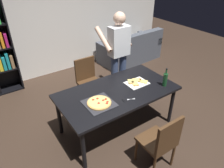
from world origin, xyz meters
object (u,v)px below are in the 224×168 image
wine_bottle (165,79)px  person_serving_pizza (118,52)px  chair_near_camera (161,141)px  pepperoni_pizza_on_tray (99,103)px  couch (131,51)px  kitchen_scissors (126,100)px  dining_table (117,94)px  chair_far_side (88,78)px

wine_bottle → person_serving_pizza: bearing=98.1°
chair_near_camera → pepperoni_pizza_on_tray: chair_near_camera is taller
chair_near_camera → couch: 3.54m
pepperoni_pizza_on_tray → kitchen_scissors: pepperoni_pizza_on_tray is taller
kitchen_scissors → wine_bottle: bearing=-2.3°
pepperoni_pizza_on_tray → wine_bottle: wine_bottle is taller
dining_table → couch: size_ratio=1.07×
chair_far_side → pepperoni_pizza_on_tray: chair_far_side is taller
couch → wine_bottle: size_ratio=5.53×
chair_near_camera → kitchen_scissors: chair_near_camera is taller
chair_near_camera → wine_bottle: wine_bottle is taller
chair_near_camera → wine_bottle: (0.72, 0.68, 0.36)m
chair_far_side → pepperoni_pizza_on_tray: bearing=-110.3°
person_serving_pizza → pepperoni_pizza_on_tray: (-0.98, -0.89, -0.23)m
kitchen_scissors → couch: bearing=49.4°
chair_far_side → kitchen_scissors: 1.29m
wine_bottle → kitchen_scissors: 0.77m
couch → wine_bottle: bearing=-117.3°
dining_table → chair_far_side: 1.00m
chair_near_camera → chair_far_side: (0.00, 1.97, 0.00)m
person_serving_pizza → kitchen_scissors: person_serving_pizza is taller
dining_table → kitchen_scissors: (-0.03, -0.28, 0.07)m
couch → pepperoni_pizza_on_tray: couch is taller
chair_far_side → person_serving_pizza: size_ratio=0.51×
wine_bottle → chair_far_side: bearing=119.2°
dining_table → pepperoni_pizza_on_tray: pepperoni_pizza_on_tray is taller
chair_far_side → kitchen_scissors: (-0.03, -1.26, 0.24)m
dining_table → wine_bottle: size_ratio=5.90×
dining_table → chair_near_camera: bearing=-90.0°
person_serving_pizza → pepperoni_pizza_on_tray: bearing=-137.7°
couch → kitchen_scissors: (-1.94, -2.26, 0.45)m
person_serving_pizza → chair_near_camera: bearing=-108.0°
chair_near_camera → chair_far_side: size_ratio=1.00×
person_serving_pizza → kitchen_scissors: size_ratio=8.87×
couch → wine_bottle: wine_bottle is taller
dining_table → wine_bottle: bearing=-23.0°
dining_table → chair_near_camera: 1.00m
chair_far_side → chair_near_camera: bearing=-90.0°
pepperoni_pizza_on_tray → person_serving_pizza: bearing=42.3°
couch → kitchen_scissors: couch is taller
dining_table → person_serving_pizza: size_ratio=1.07×
person_serving_pizza → wine_bottle: person_serving_pizza is taller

